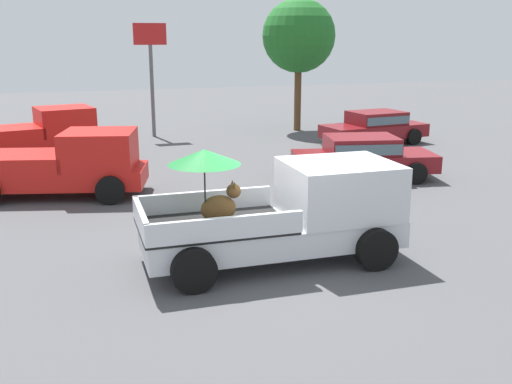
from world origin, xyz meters
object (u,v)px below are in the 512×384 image
(parked_sedan_near, at_px, (375,126))
(parked_sedan_far, at_px, (363,155))
(pickup_truck_main, at_px, (292,211))
(pickup_truck_far, at_px, (64,165))
(motel_sign, at_px, (151,57))
(pickup_truck_red, at_px, (38,135))

(parked_sedan_near, bearing_deg, parked_sedan_far, 51.04)
(pickup_truck_main, bearing_deg, pickup_truck_far, 124.07)
(parked_sedan_far, bearing_deg, parked_sedan_near, 69.54)
(pickup_truck_far, distance_m, motel_sign, 10.39)
(parked_sedan_near, bearing_deg, motel_sign, -35.64)
(pickup_truck_red, bearing_deg, pickup_truck_main, -79.66)
(pickup_truck_main, bearing_deg, parked_sedan_near, 54.92)
(pickup_truck_red, relative_size, motel_sign, 1.05)
(pickup_truck_main, relative_size, parked_sedan_near, 1.14)
(pickup_truck_far, height_order, motel_sign, motel_sign)
(pickup_truck_red, xyz_separation_m, parked_sedan_near, (13.06, -1.16, -0.13))
(pickup_truck_red, bearing_deg, parked_sedan_far, -46.04)
(parked_sedan_near, bearing_deg, pickup_truck_main, 47.62)
(parked_sedan_near, height_order, motel_sign, motel_sign)
(parked_sedan_near, bearing_deg, pickup_truck_far, 14.33)
(pickup_truck_main, bearing_deg, parked_sedan_far, 51.94)
(pickup_truck_main, height_order, pickup_truck_far, pickup_truck_main)
(parked_sedan_near, relative_size, motel_sign, 0.92)
(parked_sedan_near, distance_m, motel_sign, 9.95)
(pickup_truck_far, bearing_deg, parked_sedan_far, 9.60)
(pickup_truck_far, xyz_separation_m, motel_sign, (3.90, 9.29, 2.55))
(pickup_truck_main, distance_m, pickup_truck_far, 7.67)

